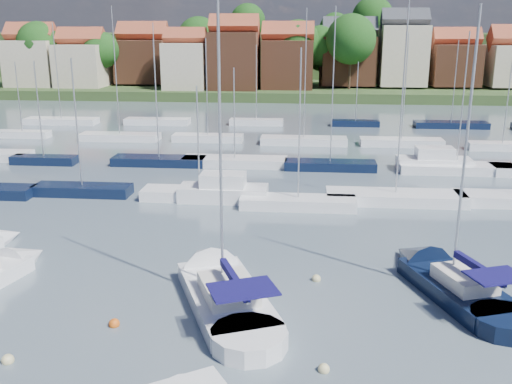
# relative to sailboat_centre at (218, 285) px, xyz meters

# --- Properties ---
(ground) EXTENTS (260.00, 260.00, 0.00)m
(ground) POSITION_rel_sailboat_centre_xyz_m (3.22, 36.23, -0.35)
(ground) COLOR #495763
(ground) RESTS_ON ground
(sailboat_centre) EXTENTS (7.98, 13.06, 17.24)m
(sailboat_centre) POSITION_rel_sailboat_centre_xyz_m (0.00, 0.00, 0.00)
(sailboat_centre) COLOR white
(sailboat_centre) RESTS_ON ground
(sailboat_navy) EXTENTS (6.58, 11.52, 15.51)m
(sailboat_navy) POSITION_rel_sailboat_centre_xyz_m (11.81, 1.79, 0.01)
(sailboat_navy) COLOR black
(sailboat_navy) RESTS_ON ground
(buoy_b) EXTENTS (0.51, 0.51, 0.51)m
(buoy_b) POSITION_rel_sailboat_centre_xyz_m (-7.56, -7.28, -0.35)
(buoy_b) COLOR beige
(buoy_b) RESTS_ON ground
(buoy_c) EXTENTS (0.51, 0.51, 0.51)m
(buoy_c) POSITION_rel_sailboat_centre_xyz_m (-4.20, -3.96, -0.35)
(buoy_c) COLOR #D85914
(buoy_c) RESTS_ON ground
(buoy_d) EXTENTS (0.47, 0.47, 0.47)m
(buoy_d) POSITION_rel_sailboat_centre_xyz_m (5.34, -6.73, -0.35)
(buoy_d) COLOR beige
(buoy_d) RESTS_ON ground
(buoy_e) EXTENTS (0.49, 0.49, 0.49)m
(buoy_e) POSITION_rel_sailboat_centre_xyz_m (5.12, 1.83, -0.35)
(buoy_e) COLOR beige
(buoy_e) RESTS_ON ground
(marina_field) EXTENTS (79.62, 41.41, 15.93)m
(marina_field) POSITION_rel_sailboat_centre_xyz_m (5.12, 31.38, 0.08)
(marina_field) COLOR white
(marina_field) RESTS_ON ground
(far_shore_town) EXTENTS (212.46, 90.00, 22.27)m
(far_shore_town) POSITION_rel_sailboat_centre_xyz_m (5.44, 128.90, 4.26)
(far_shore_town) COLOR #344A25
(far_shore_town) RESTS_ON ground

